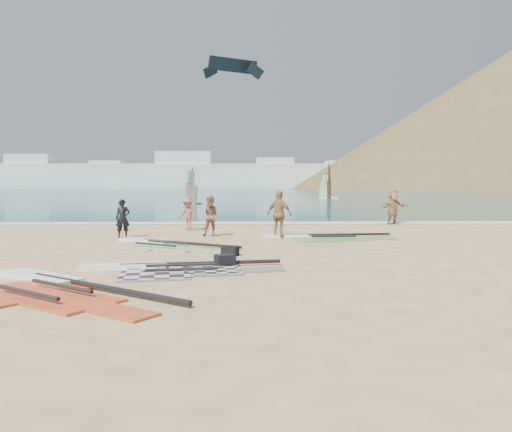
{
  "coord_description": "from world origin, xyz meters",
  "views": [
    {
      "loc": [
        -0.13,
        -15.12,
        2.34
      ],
      "look_at": [
        0.32,
        4.0,
        1.0
      ],
      "focal_mm": 35.0,
      "sensor_mm": 36.0,
      "label": 1
    }
  ],
  "objects_px": {
    "gear_bag_near": "(225,261)",
    "beachgoer_back": "(279,214)",
    "rig_orange": "(319,237)",
    "person_wetsuit": "(123,219)",
    "rig_grey": "(164,269)",
    "beachgoer_mid": "(188,214)",
    "beachgoer_right": "(393,207)",
    "rig_green": "(160,244)",
    "rig_red": "(51,288)",
    "gear_bag_far": "(230,251)",
    "beachgoer_left": "(211,216)"
  },
  "relations": [
    {
      "from": "person_wetsuit",
      "to": "beachgoer_right",
      "type": "xyz_separation_m",
      "value": [
        13.02,
        6.04,
        0.14
      ]
    },
    {
      "from": "beachgoer_back",
      "to": "rig_red",
      "type": "bearing_deg",
      "value": 95.83
    },
    {
      "from": "rig_grey",
      "to": "rig_green",
      "type": "xyz_separation_m",
      "value": [
        -0.98,
        5.13,
        -0.0
      ]
    },
    {
      "from": "rig_green",
      "to": "gear_bag_far",
      "type": "xyz_separation_m",
      "value": [
        2.63,
        -2.47,
        0.1
      ]
    },
    {
      "from": "gear_bag_far",
      "to": "beachgoer_mid",
      "type": "height_order",
      "value": "beachgoer_mid"
    },
    {
      "from": "gear_bag_near",
      "to": "gear_bag_far",
      "type": "distance_m",
      "value": 2.0
    },
    {
      "from": "rig_grey",
      "to": "beachgoer_mid",
      "type": "height_order",
      "value": "beachgoer_mid"
    },
    {
      "from": "rig_orange",
      "to": "beachgoer_right",
      "type": "bearing_deg",
      "value": 47.56
    },
    {
      "from": "rig_grey",
      "to": "beachgoer_mid",
      "type": "bearing_deg",
      "value": 84.51
    },
    {
      "from": "beachgoer_back",
      "to": "rig_orange",
      "type": "bearing_deg",
      "value": -147.26
    },
    {
      "from": "rig_grey",
      "to": "beachgoer_mid",
      "type": "xyz_separation_m",
      "value": [
        -0.59,
        10.78,
        0.73
      ]
    },
    {
      "from": "rig_grey",
      "to": "beachgoer_mid",
      "type": "distance_m",
      "value": 10.82
    },
    {
      "from": "beachgoer_mid",
      "to": "rig_grey",
      "type": "bearing_deg",
      "value": -54.85
    },
    {
      "from": "rig_orange",
      "to": "gear_bag_near",
      "type": "xyz_separation_m",
      "value": [
        -3.59,
        -6.66,
        0.11
      ]
    },
    {
      "from": "rig_green",
      "to": "person_wetsuit",
      "type": "height_order",
      "value": "person_wetsuit"
    },
    {
      "from": "person_wetsuit",
      "to": "beachgoer_right",
      "type": "distance_m",
      "value": 14.35
    },
    {
      "from": "rig_red",
      "to": "gear_bag_near",
      "type": "height_order",
      "value": "gear_bag_near"
    },
    {
      "from": "beachgoer_right",
      "to": "rig_grey",
      "type": "bearing_deg",
      "value": -151.6
    },
    {
      "from": "rig_grey",
      "to": "beachgoer_right",
      "type": "xyz_separation_m",
      "value": [
        10.12,
        13.7,
        0.89
      ]
    },
    {
      "from": "beachgoer_right",
      "to": "rig_red",
      "type": "bearing_deg",
      "value": -152.6
    },
    {
      "from": "rig_orange",
      "to": "gear_bag_near",
      "type": "relative_size",
      "value": 10.39
    },
    {
      "from": "beachgoer_back",
      "to": "rig_green",
      "type": "bearing_deg",
      "value": 62.89
    },
    {
      "from": "beachgoer_mid",
      "to": "rig_red",
      "type": "bearing_deg",
      "value": -64.47
    },
    {
      "from": "gear_bag_near",
      "to": "beachgoer_back",
      "type": "distance_m",
      "value": 7.09
    },
    {
      "from": "beachgoer_left",
      "to": "rig_red",
      "type": "bearing_deg",
      "value": -104.95
    },
    {
      "from": "rig_orange",
      "to": "beachgoer_left",
      "type": "xyz_separation_m",
      "value": [
        -4.44,
        0.79,
        0.81
      ]
    },
    {
      "from": "rig_orange",
      "to": "beachgoer_right",
      "type": "height_order",
      "value": "beachgoer_right"
    },
    {
      "from": "beachgoer_left",
      "to": "beachgoer_back",
      "type": "bearing_deg",
      "value": -13.71
    },
    {
      "from": "rig_orange",
      "to": "gear_bag_far",
      "type": "height_order",
      "value": "gear_bag_far"
    },
    {
      "from": "rig_orange",
      "to": "gear_bag_near",
      "type": "bearing_deg",
      "value": -122.87
    },
    {
      "from": "beachgoer_left",
      "to": "person_wetsuit",
      "type": "bearing_deg",
      "value": -172.78
    },
    {
      "from": "person_wetsuit",
      "to": "beachgoer_mid",
      "type": "relative_size",
      "value": 1.02
    },
    {
      "from": "gear_bag_near",
      "to": "person_wetsuit",
      "type": "relative_size",
      "value": 0.32
    },
    {
      "from": "rig_green",
      "to": "person_wetsuit",
      "type": "distance_m",
      "value": 3.27
    },
    {
      "from": "rig_grey",
      "to": "gear_bag_near",
      "type": "height_order",
      "value": "gear_bag_near"
    },
    {
      "from": "rig_red",
      "to": "beachgoer_left",
      "type": "relative_size",
      "value": 3.0
    },
    {
      "from": "rig_orange",
      "to": "rig_grey",
      "type": "bearing_deg",
      "value": -129.75
    },
    {
      "from": "gear_bag_far",
      "to": "beachgoer_mid",
      "type": "bearing_deg",
      "value": 105.43
    },
    {
      "from": "rig_grey",
      "to": "rig_orange",
      "type": "height_order",
      "value": "same"
    },
    {
      "from": "rig_grey",
      "to": "rig_orange",
      "type": "relative_size",
      "value": 1.02
    },
    {
      "from": "rig_green",
      "to": "rig_orange",
      "type": "height_order",
      "value": "same"
    },
    {
      "from": "gear_bag_near",
      "to": "beachgoer_mid",
      "type": "height_order",
      "value": "beachgoer_mid"
    },
    {
      "from": "person_wetsuit",
      "to": "beachgoer_left",
      "type": "xyz_separation_m",
      "value": [
        3.61,
        0.45,
        0.06
      ]
    },
    {
      "from": "beachgoer_right",
      "to": "rig_orange",
      "type": "bearing_deg",
      "value": -153.02
    },
    {
      "from": "person_wetsuit",
      "to": "beachgoer_back",
      "type": "relative_size",
      "value": 0.82
    },
    {
      "from": "rig_grey",
      "to": "rig_red",
      "type": "relative_size",
      "value": 1.07
    },
    {
      "from": "rig_grey",
      "to": "person_wetsuit",
      "type": "relative_size",
      "value": 3.43
    },
    {
      "from": "rig_grey",
      "to": "rig_red",
      "type": "xyz_separation_m",
      "value": [
        -2.07,
        -2.21,
        0.0
      ]
    },
    {
      "from": "rig_orange",
      "to": "beachgoer_right",
      "type": "distance_m",
      "value": 8.13
    },
    {
      "from": "gear_bag_near",
      "to": "beachgoer_right",
      "type": "xyz_separation_m",
      "value": [
        8.55,
        13.05,
        0.78
      ]
    }
  ]
}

